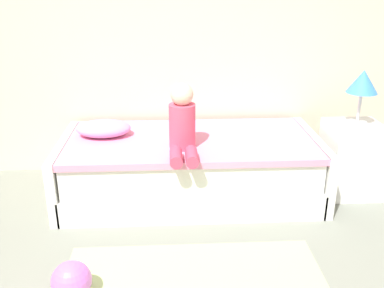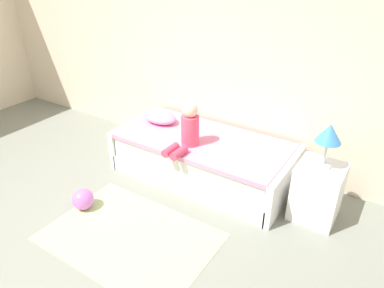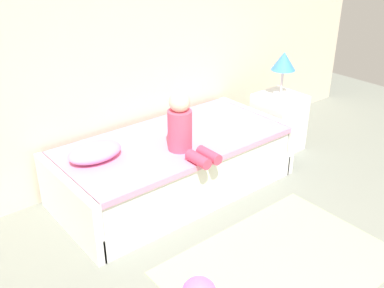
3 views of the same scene
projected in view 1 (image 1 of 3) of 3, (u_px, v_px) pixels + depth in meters
wall_rear at (131, 11)px, 3.68m from camera, size 7.20×0.10×2.90m
bed at (190, 167)px, 3.59m from camera, size 2.11×1.00×0.50m
nightstand at (352, 159)px, 3.61m from camera, size 0.44×0.44×0.60m
table_lamp at (363, 84)px, 3.38m from camera, size 0.24×0.24×0.45m
child_figure at (182, 124)px, 3.20m from camera, size 0.20×0.51×0.50m
pillow at (104, 128)px, 3.53m from camera, size 0.44×0.30×0.13m
toy_ball at (72, 281)px, 2.45m from camera, size 0.23×0.23×0.23m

